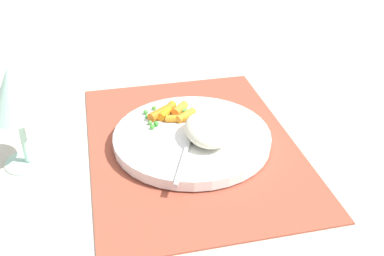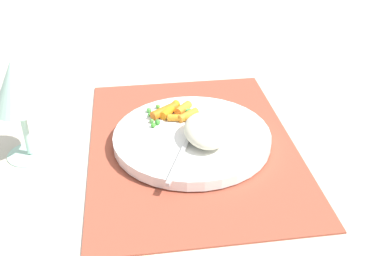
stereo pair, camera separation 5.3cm
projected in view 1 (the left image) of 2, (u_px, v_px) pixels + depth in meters
The scene contains 8 objects.
ground_plane at pixel (192, 145), 0.78m from camera, with size 2.40×2.40×0.00m, color beige.
placemat at pixel (192, 143), 0.78m from camera, with size 0.47×0.34×0.01m, color #9E4733.
plate at pixel (192, 138), 0.77m from camera, with size 0.26×0.26×0.02m, color white.
rice_mound at pixel (207, 130), 0.74m from camera, with size 0.10×0.07×0.04m, color beige.
carrot_portion at pixel (172, 112), 0.81m from camera, with size 0.07×0.09×0.02m.
pea_scatter at pixel (167, 117), 0.80m from camera, with size 0.09×0.09×0.01m.
fork at pixel (189, 142), 0.74m from camera, with size 0.18×0.08×0.01m.
wine_glass at pixel (14, 95), 0.67m from camera, with size 0.08×0.08×0.17m.
Camera 1 is at (-0.63, 0.14, 0.43)m, focal length 43.08 mm.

